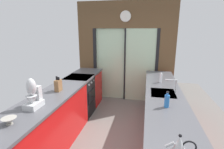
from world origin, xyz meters
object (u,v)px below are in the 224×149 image
kettle (179,147)px  soap_bottle_far (161,78)px  soap_bottle_near (167,101)px  knife_block (58,85)px  stand_mixer (33,96)px  mixing_bowl (9,121)px  oven_range (80,96)px

kettle → soap_bottle_far: (-0.00, 2.17, 0.01)m
kettle → soap_bottle_near: soap_bottle_near is taller
knife_block → stand_mixer: 0.68m
mixing_bowl → stand_mixer: stand_mixer is taller
mixing_bowl → soap_bottle_near: size_ratio=0.72×
soap_bottle_near → soap_bottle_far: bearing=90.0°
knife_block → kettle: bearing=-35.9°
kettle → soap_bottle_far: soap_bottle_far is taller
mixing_bowl → knife_block: knife_block is taller
oven_range → mixing_bowl: size_ratio=5.66×
soap_bottle_near → oven_range: bearing=144.6°
oven_range → stand_mixer: 1.77m
knife_block → soap_bottle_near: bearing=-9.7°
soap_bottle_near → kettle: bearing=-89.9°
mixing_bowl → soap_bottle_far: bearing=48.5°
mixing_bowl → kettle: kettle is taller
mixing_bowl → knife_block: bearing=90.0°
mixing_bowl → soap_bottle_far: size_ratio=0.68×
kettle → soap_bottle_far: bearing=90.1°
kettle → knife_block: bearing=144.1°
stand_mixer → kettle: 1.88m
mixing_bowl → kettle: (1.78, -0.16, 0.05)m
knife_block → soap_bottle_near: (1.78, -0.31, -0.01)m
oven_range → kettle: bearing=-51.4°
knife_block → stand_mixer: (0.00, -0.68, 0.06)m
mixing_bowl → soap_bottle_far: soap_bottle_far is taller
mixing_bowl → stand_mixer: bearing=90.0°
stand_mixer → kettle: size_ratio=1.67×
oven_range → soap_bottle_far: size_ratio=3.86×
knife_block → stand_mixer: size_ratio=0.63×
stand_mixer → kettle: bearing=-18.9°
soap_bottle_near → soap_bottle_far: size_ratio=0.94×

